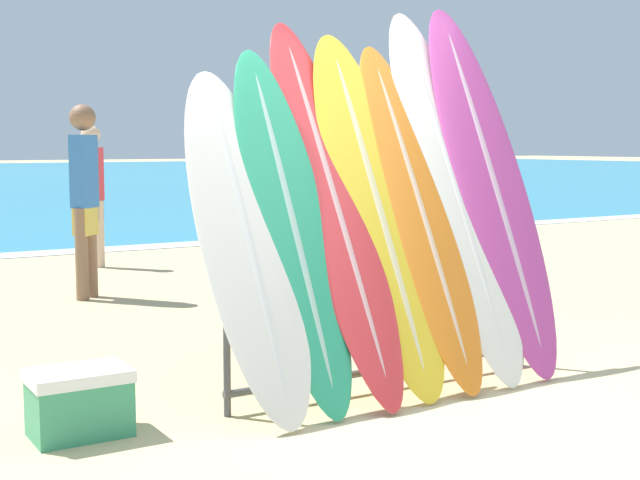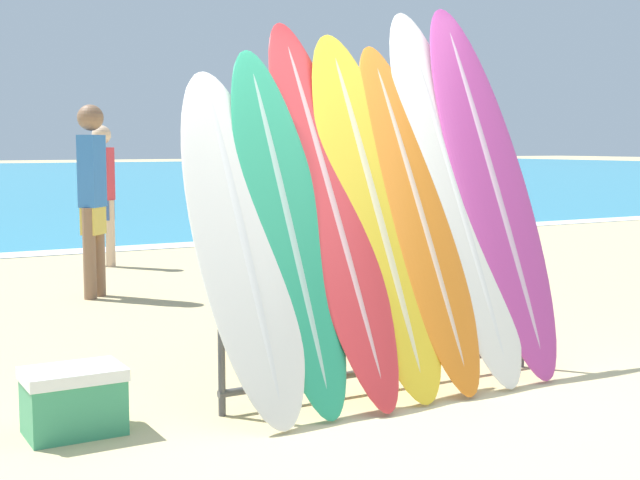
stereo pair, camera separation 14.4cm
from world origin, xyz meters
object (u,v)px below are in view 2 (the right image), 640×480
(surfboard_slot_1, at_px, (287,223))
(cooler_box, at_px, (74,401))
(surfboard_slot_5, at_px, (453,188))
(person_near_water, at_px, (103,190))
(surfboard_slot_2, at_px, (330,202))
(person_mid_beach, at_px, (92,193))
(surfboard_slot_4, at_px, (417,210))
(surfboard_rack, at_px, (387,316))
(surfboard_slot_0, at_px, (241,239))
(surfboard_slot_3, at_px, (375,207))
(surfboard_slot_6, at_px, (491,184))

(surfboard_slot_1, xyz_separation_m, cooler_box, (-1.21, 0.01, -0.84))
(surfboard_slot_5, xyz_separation_m, person_near_water, (-0.53, 5.97, -0.26))
(surfboard_slot_2, distance_m, person_mid_beach, 3.89)
(surfboard_slot_4, bearing_deg, surfboard_slot_5, 11.23)
(surfboard_slot_2, height_order, surfboard_slot_5, surfboard_slot_5)
(surfboard_rack, bearing_deg, surfboard_slot_5, 15.68)
(surfboard_slot_0, bearing_deg, surfboard_slot_3, 4.50)
(surfboard_slot_4, bearing_deg, surfboard_slot_0, -177.61)
(surfboard_slot_1, relative_size, surfboard_slot_6, 0.85)
(surfboard_slot_3, bearing_deg, surfboard_slot_5, 3.99)
(surfboard_slot_6, bearing_deg, surfboard_slot_2, 179.97)
(surfboard_slot_0, height_order, surfboard_slot_6, surfboard_slot_6)
(surfboard_slot_2, distance_m, surfboard_slot_4, 0.59)
(surfboard_slot_1, distance_m, person_near_water, 6.10)
(surfboard_slot_0, distance_m, surfboard_slot_2, 0.65)
(surfboard_slot_0, distance_m, person_mid_beach, 3.98)
(cooler_box, bearing_deg, surfboard_rack, -2.91)
(surfboard_slot_6, relative_size, cooler_box, 4.91)
(surfboard_slot_6, height_order, person_mid_beach, surfboard_slot_6)
(surfboard_slot_4, distance_m, person_mid_beach, 4.03)
(person_near_water, relative_size, person_mid_beach, 0.92)
(surfboard_slot_2, relative_size, cooler_box, 4.57)
(surfboard_slot_4, bearing_deg, surfboard_rack, -159.50)
(surfboard_rack, xyz_separation_m, surfboard_slot_3, (-0.01, 0.13, 0.64))
(surfboard_slot_0, xyz_separation_m, surfboard_slot_4, (1.20, 0.05, 0.11))
(surfboard_rack, distance_m, surfboard_slot_2, 0.76)
(surfboard_rack, bearing_deg, surfboard_slot_6, 9.76)
(surfboard_slot_4, bearing_deg, person_mid_beach, 103.08)
(person_near_water, height_order, person_mid_beach, person_mid_beach)
(surfboard_slot_4, bearing_deg, surfboard_slot_2, 175.09)
(surfboard_slot_4, xyz_separation_m, person_mid_beach, (-0.91, 3.92, -0.06))
(surfboard_slot_4, relative_size, surfboard_slot_5, 0.90)
(surfboard_slot_0, height_order, surfboard_slot_4, surfboard_slot_4)
(cooler_box, bearing_deg, surfboard_slot_1, -0.29)
(surfboard_rack, distance_m, surfboard_slot_6, 1.20)
(surfboard_slot_0, height_order, surfboard_slot_5, surfboard_slot_5)
(surfboard_slot_3, height_order, cooler_box, surfboard_slot_3)
(surfboard_slot_0, bearing_deg, person_mid_beach, 85.83)
(surfboard_slot_0, xyz_separation_m, surfboard_slot_3, (0.91, 0.07, 0.14))
(person_near_water, xyz_separation_m, cooler_box, (-1.91, -6.05, -0.74))
(surfboard_slot_5, xyz_separation_m, person_mid_beach, (-1.24, 3.86, -0.18))
(surfboard_slot_0, xyz_separation_m, surfboard_slot_2, (0.62, 0.10, 0.17))
(surfboard_slot_5, bearing_deg, surfboard_slot_0, -175.71)
(surfboard_rack, bearing_deg, surfboard_slot_1, 172.03)
(person_near_water, bearing_deg, surfboard_slot_6, 146.70)
(surfboard_slot_1, distance_m, person_mid_beach, 3.94)
(surfboard_slot_1, xyz_separation_m, surfboard_slot_3, (0.61, 0.04, 0.07))
(surfboard_slot_4, distance_m, surfboard_slot_6, 0.64)
(surfboard_slot_5, xyz_separation_m, surfboard_slot_6, (0.30, -0.01, 0.02))
(cooler_box, bearing_deg, surfboard_slot_4, 0.37)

